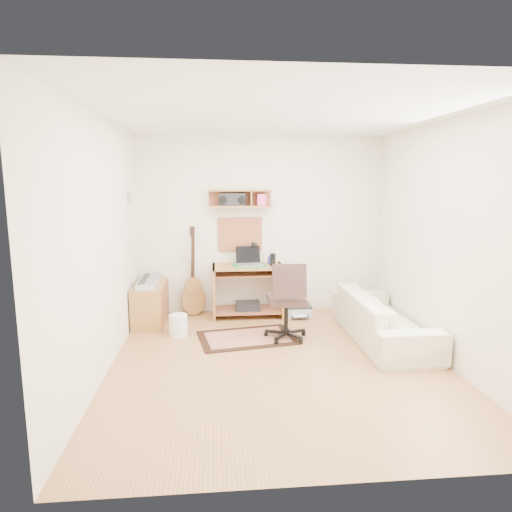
{
  "coord_description": "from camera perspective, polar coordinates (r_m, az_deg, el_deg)",
  "views": [
    {
      "loc": [
        -0.66,
        -4.57,
        1.96
      ],
      "look_at": [
        -0.15,
        1.05,
        1.0
      ],
      "focal_mm": 31.42,
      "sensor_mm": 36.0,
      "label": 1
    }
  ],
  "objects": [
    {
      "name": "sofa",
      "position": [
        5.77,
        15.86,
        -6.63
      ],
      "size": [
        0.57,
        1.94,
        0.76
      ],
      "primitive_type": "imported",
      "rotation": [
        0.0,
        0.0,
        1.57
      ],
      "color": "beige",
      "rests_on": "floor"
    },
    {
      "name": "laptop",
      "position": [
        6.38,
        -0.84,
        -0.04
      ],
      "size": [
        0.39,
        0.39,
        0.27
      ],
      "primitive_type": null,
      "rotation": [
        0.0,
        0.0,
        0.12
      ],
      "color": "silver",
      "rests_on": "desk"
    },
    {
      "name": "desk_lamp",
      "position": [
        6.54,
        0.1,
        0.42
      ],
      "size": [
        0.11,
        0.11,
        0.32
      ],
      "primitive_type": null,
      "color": "black",
      "rests_on": "desk"
    },
    {
      "name": "printer",
      "position": [
        6.61,
        5.26,
        -6.86
      ],
      "size": [
        0.41,
        0.33,
        0.15
      ],
      "primitive_type": "cube",
      "rotation": [
        0.0,
        0.0,
        0.02
      ],
      "color": "#A5A8AA",
      "rests_on": "floor"
    },
    {
      "name": "floor",
      "position": [
        5.02,
        2.88,
        -13.42
      ],
      "size": [
        3.6,
        4.0,
        0.01
      ],
      "primitive_type": "cube",
      "color": "#B37D4A",
      "rests_on": "ground"
    },
    {
      "name": "boombox",
      "position": [
        6.45,
        -3.06,
        7.16
      ],
      "size": [
        0.37,
        0.17,
        0.19
      ],
      "primitive_type": "cube",
      "color": "black",
      "rests_on": "wall_shelf"
    },
    {
      "name": "guitar",
      "position": [
        6.57,
        -8.07,
        -1.93
      ],
      "size": [
        0.39,
        0.29,
        1.3
      ],
      "primitive_type": null,
      "rotation": [
        0.0,
        0.0,
        0.23
      ],
      "color": "#9D6730",
      "rests_on": "floor"
    },
    {
      "name": "left_wall",
      "position": [
        4.75,
        -19.07,
        1.15
      ],
      "size": [
        0.01,
        4.0,
        2.6
      ],
      "primitive_type": "cube",
      "color": "#EEE5CF",
      "rests_on": "ground"
    },
    {
      "name": "wall_shelf",
      "position": [
        6.46,
        -2.01,
        7.35
      ],
      "size": [
        0.9,
        0.25,
        0.26
      ],
      "primitive_type": "cube",
      "color": "#AD783D",
      "rests_on": "back_wall"
    },
    {
      "name": "speaker",
      "position": [
        6.39,
        2.16,
        -0.44
      ],
      "size": [
        0.08,
        0.08,
        0.18
      ],
      "primitive_type": "cylinder",
      "color": "black",
      "rests_on": "desk"
    },
    {
      "name": "task_chair",
      "position": [
        5.56,
        3.88,
        -5.59
      ],
      "size": [
        0.51,
        0.51,
        1.0
      ],
      "primitive_type": null,
      "rotation": [
        0.0,
        0.0,
        -0.0
      ],
      "color": "#31211D",
      "rests_on": "floor"
    },
    {
      "name": "back_wall",
      "position": [
        6.64,
        0.54,
        3.95
      ],
      "size": [
        3.6,
        0.01,
        2.6
      ],
      "primitive_type": "cube",
      "color": "#EEE5CF",
      "rests_on": "ground"
    },
    {
      "name": "pencil_cup",
      "position": [
        6.54,
        1.82,
        -0.5
      ],
      "size": [
        0.08,
        0.08,
        0.11
      ],
      "primitive_type": "cylinder",
      "color": "#313B94",
      "rests_on": "desk"
    },
    {
      "name": "waste_basket",
      "position": [
        5.83,
        -9.85,
        -8.69
      ],
      "size": [
        0.3,
        0.3,
        0.28
      ],
      "primitive_type": "cylinder",
      "rotation": [
        0.0,
        0.0,
        -0.38
      ],
      "color": "white",
      "rests_on": "floor"
    },
    {
      "name": "desk",
      "position": [
        6.5,
        -1.06,
        -4.45
      ],
      "size": [
        1.0,
        0.55,
        0.75
      ],
      "primitive_type": null,
      "color": "#AD783D",
      "rests_on": "floor"
    },
    {
      "name": "cork_board",
      "position": [
        6.6,
        -2.03,
        2.78
      ],
      "size": [
        0.64,
        0.03,
        0.49
      ],
      "primitive_type": "cube",
      "color": "tan",
      "rests_on": "back_wall"
    },
    {
      "name": "cabinet",
      "position": [
        6.41,
        -13.32,
        -5.85
      ],
      "size": [
        0.4,
        0.9,
        0.55
      ],
      "primitive_type": "cube",
      "color": "#AD783D",
      "rests_on": "floor"
    },
    {
      "name": "rug",
      "position": [
        5.71,
        -1.14,
        -10.34
      ],
      "size": [
        1.3,
        0.98,
        0.02
      ],
      "primitive_type": "cube",
      "rotation": [
        0.0,
        0.0,
        0.17
      ],
      "color": "tan",
      "rests_on": "floor"
    },
    {
      "name": "music_keyboard",
      "position": [
        6.34,
        -13.43,
        -3.14
      ],
      "size": [
        0.25,
        0.8,
        0.07
      ],
      "primitive_type": "cube",
      "color": "#B2B5BA",
      "rests_on": "cabinet"
    },
    {
      "name": "ceiling",
      "position": [
        4.66,
        3.16,
        17.6
      ],
      "size": [
        3.6,
        4.0,
        0.01
      ],
      "primitive_type": "cube",
      "color": "white",
      "rests_on": "ground"
    },
    {
      "name": "wall_photo",
      "position": [
        6.17,
        -15.84,
        7.07
      ],
      "size": [
        0.02,
        0.2,
        0.15
      ],
      "primitive_type": "cube",
      "color": "#4C8CBF",
      "rests_on": "left_wall"
    },
    {
      "name": "right_wall",
      "position": [
        5.23,
        22.98,
        1.64
      ],
      "size": [
        0.01,
        4.0,
        2.6
      ],
      "primitive_type": "cube",
      "color": "#EEE5CF",
      "rests_on": "ground"
    }
  ]
}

